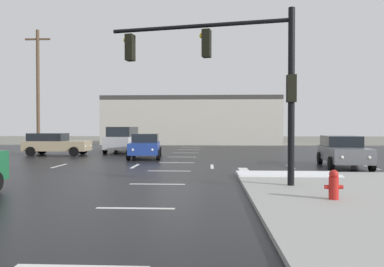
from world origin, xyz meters
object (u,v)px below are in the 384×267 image
(traffic_signal_mast, at_px, (236,67))
(sedan_blue, at_px, (145,145))
(fire_hydrant, at_px, (334,184))
(utility_pole_distant, at_px, (38,88))
(sedan_grey, at_px, (343,151))
(sedan_tan, at_px, (55,144))
(suv_silver, at_px, (123,139))

(traffic_signal_mast, relative_size, sedan_blue, 1.37)
(fire_hydrant, relative_size, utility_pole_distant, 0.08)
(utility_pole_distant, bearing_deg, traffic_signal_mast, -50.55)
(sedan_grey, bearing_deg, sedan_tan, -105.21)
(fire_hydrant, distance_m, utility_pole_distant, 28.84)
(sedan_tan, distance_m, utility_pole_distant, 8.06)
(suv_silver, bearing_deg, sedan_blue, -151.99)
(sedan_tan, bearing_deg, sedan_blue, -16.29)
(suv_silver, bearing_deg, fire_hydrant, -151.92)
(traffic_signal_mast, height_order, suv_silver, traffic_signal_mast)
(sedan_blue, bearing_deg, utility_pole_distant, -130.85)
(fire_hydrant, relative_size, suv_silver, 0.16)
(sedan_tan, bearing_deg, sedan_grey, -21.63)
(suv_silver, bearing_deg, traffic_signal_mast, -154.60)
(fire_hydrant, relative_size, sedan_blue, 0.17)
(traffic_signal_mast, distance_m, utility_pole_distant, 24.80)
(traffic_signal_mast, bearing_deg, sedan_tan, -37.18)
(sedan_tan, relative_size, sedan_grey, 0.97)
(utility_pole_distant, bearing_deg, sedan_tan, -55.68)
(suv_silver, bearing_deg, sedan_tan, 126.98)
(sedan_grey, relative_size, utility_pole_distant, 0.45)
(traffic_signal_mast, distance_m, sedan_tan, 18.45)
(sedan_tan, distance_m, suv_silver, 5.23)
(sedan_tan, relative_size, utility_pole_distant, 0.44)
(fire_hydrant, bearing_deg, utility_pole_distant, 129.68)
(sedan_tan, height_order, sedan_blue, same)
(sedan_tan, xyz_separation_m, sedan_grey, (17.86, -7.06, 0.00))
(fire_hydrant, distance_m, sedan_tan, 21.82)
(fire_hydrant, relative_size, sedan_tan, 0.17)
(traffic_signal_mast, xyz_separation_m, sedan_grey, (5.87, 6.58, -3.26))
(suv_silver, distance_m, sedan_blue, 5.77)
(suv_silver, xyz_separation_m, utility_pole_distant, (-7.94, 2.37, 4.33))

